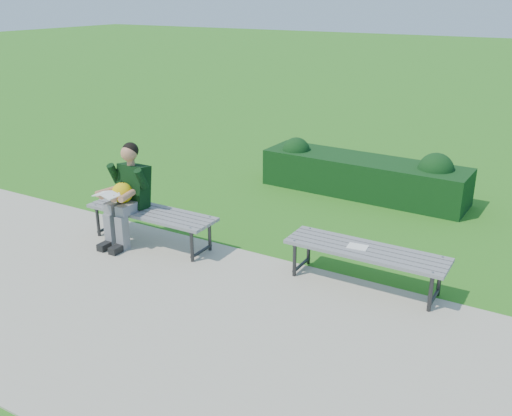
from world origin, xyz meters
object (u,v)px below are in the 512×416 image
object	(u,v)px
hedge	(365,175)
bench_left	(151,215)
bench_right	(366,253)
paper_sheet	(358,247)
seated_boy	(127,191)

from	to	relation	value
hedge	bench_left	bearing A→B (deg)	-117.47
bench_left	bench_right	bearing A→B (deg)	5.96
bench_right	paper_sheet	size ratio (longest dim) A/B	7.66
bench_right	seated_boy	world-z (taller)	seated_boy
hedge	paper_sheet	bearing A→B (deg)	-71.55
bench_left	bench_right	distance (m)	2.82
seated_boy	bench_left	bearing A→B (deg)	18.19
seated_boy	paper_sheet	world-z (taller)	seated_boy
bench_left	paper_sheet	size ratio (longest dim) A/B	7.66
bench_right	paper_sheet	world-z (taller)	bench_right
bench_left	bench_right	xyz separation A→B (m)	(2.81, 0.29, 0.00)
seated_boy	paper_sheet	bearing A→B (deg)	7.42
hedge	bench_left	world-z (taller)	hedge
hedge	paper_sheet	size ratio (longest dim) A/B	14.31
bench_right	seated_boy	distance (m)	3.15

